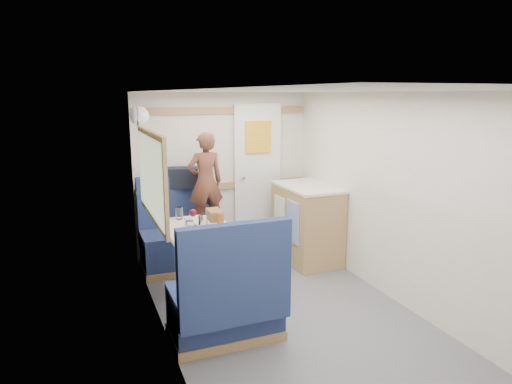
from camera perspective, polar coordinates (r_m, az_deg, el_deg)
name	(u,v)px	position (r m, az deg, el deg)	size (l,w,h in m)	color
floor	(306,333)	(4.06, 6.23, -17.06)	(4.50, 4.50, 0.00)	#515156
ceiling	(312,91)	(3.54, 6.98, 12.46)	(4.50, 4.50, 0.00)	silver
wall_back	(223,174)	(5.71, -4.12, 2.28)	(2.20, 0.02, 2.00)	silver
wall_left	(172,234)	(3.32, -10.49, -5.16)	(0.02, 4.50, 2.00)	silver
wall_right	(418,206)	(4.29, 19.65, -1.70)	(0.02, 4.50, 2.00)	silver
oak_trim_low	(224,186)	(5.72, -4.04, 0.77)	(2.15, 0.02, 0.08)	#A18349
oak_trim_high	(223,111)	(5.61, -4.18, 10.12)	(2.15, 0.02, 0.08)	#A18349
side_window	(151,176)	(4.22, -13.04, 1.94)	(0.04, 1.30, 0.72)	#9AA088
rear_door	(258,174)	(5.83, 0.19, 2.25)	(0.62, 0.12, 1.86)	white
dinette_table	(199,243)	(4.47, -7.14, -6.32)	(0.62, 0.92, 0.72)	white
bench_far	(180,243)	(5.36, -9.42, -6.25)	(0.90, 0.59, 1.05)	#17274B
bench_near	(227,306)	(3.80, -3.63, -14.02)	(0.90, 0.59, 1.05)	#17274B
ledge	(174,189)	(5.45, -10.21, 0.36)	(0.90, 0.14, 0.04)	#A18349
dome_light	(139,116)	(5.01, -14.38, 9.20)	(0.20, 0.20, 0.20)	white
galley_counter	(307,223)	(5.51, 6.36, -3.83)	(0.57, 0.92, 0.92)	#A18349
person	(205,182)	(5.14, -6.34, 1.24)	(0.41, 0.27, 1.12)	brown
duffel_bag	(177,178)	(5.43, -9.85, 1.79)	(0.48, 0.23, 0.23)	black
tray	(225,233)	(4.19, -3.92, -5.19)	(0.24, 0.32, 0.02)	white
orange_fruit	(227,229)	(4.18, -3.65, -4.62)	(0.07, 0.07, 0.07)	orange
cheese_block	(215,227)	(4.31, -5.20, -4.36)	(0.10, 0.06, 0.03)	#DFC380
wine_glass	(193,214)	(4.46, -7.90, -2.68)	(0.08, 0.08, 0.17)	white
tumbler_left	(190,227)	(4.24, -8.30, -4.36)	(0.07, 0.07, 0.12)	white
tumbler_mid	(179,213)	(4.74, -9.58, -2.61)	(0.08, 0.08, 0.12)	silver
tumbler_right	(204,220)	(4.45, -6.56, -3.52)	(0.07, 0.07, 0.12)	white
beer_glass	(220,219)	(4.49, -4.51, -3.39)	(0.07, 0.07, 0.11)	#8C3E14
pepper_grinder	(200,220)	(4.52, -6.99, -3.48)	(0.03, 0.03, 0.09)	black
salt_grinder	(186,221)	(4.51, -8.78, -3.63)	(0.03, 0.03, 0.08)	white
bread_loaf	(215,215)	(4.67, -5.21, -2.85)	(0.13, 0.24, 0.10)	olive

